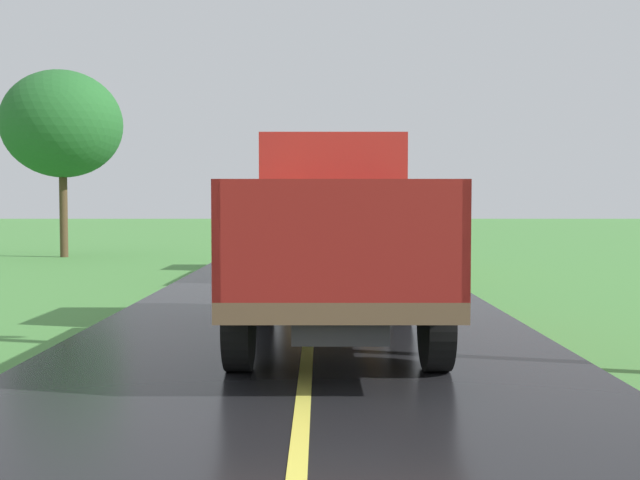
% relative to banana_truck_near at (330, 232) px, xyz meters
% --- Properties ---
extents(banana_truck_near, '(2.38, 5.82, 2.80)m').
position_rel_banana_truck_near_xyz_m(banana_truck_near, '(0.00, 0.00, 0.00)').
color(banana_truck_near, '#2D2D30').
rests_on(banana_truck_near, road_surface).
extents(banana_truck_far, '(2.38, 5.83, 2.80)m').
position_rel_banana_truck_near_xyz_m(banana_truck_far, '(0.10, 9.67, 0.01)').
color(banana_truck_far, '#2D2D30').
rests_on(banana_truck_far, road_surface).
extents(roadside_tree_near_left, '(4.20, 4.20, 6.61)m').
position_rel_banana_truck_near_xyz_m(roadside_tree_near_left, '(-9.29, 16.00, 3.24)').
color(roadside_tree_near_left, '#4C3823').
rests_on(roadside_tree_near_left, ground).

